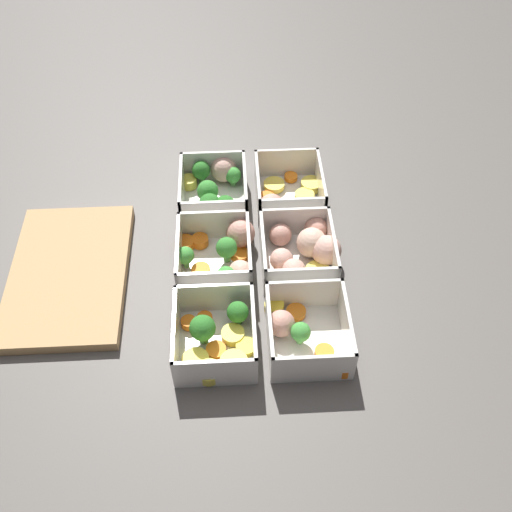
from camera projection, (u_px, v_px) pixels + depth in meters
The scene contains 8 objects.
ground_plane at pixel (256, 265), 0.96m from camera, with size 4.00×4.00×0.00m, color #56514C.
container_near_left at pixel (302, 331), 0.85m from camera, with size 0.14×0.12×0.06m.
container_near_center at pixel (304, 250), 0.95m from camera, with size 0.14×0.13×0.06m.
container_near_right at pixel (286, 194), 1.04m from camera, with size 0.13×0.12×0.06m.
container_far_left at pixel (216, 337), 0.85m from camera, with size 0.13×0.12×0.06m.
container_far_center at pixel (221, 254), 0.95m from camera, with size 0.15×0.14×0.06m.
container_far_right at pixel (215, 188), 1.05m from camera, with size 0.15×0.12×0.06m.
cutting_board at pixel (69, 274), 0.94m from camera, with size 0.28×0.18×0.02m.
Camera 1 is at (-0.62, 0.03, 0.74)m, focal length 42.00 mm.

